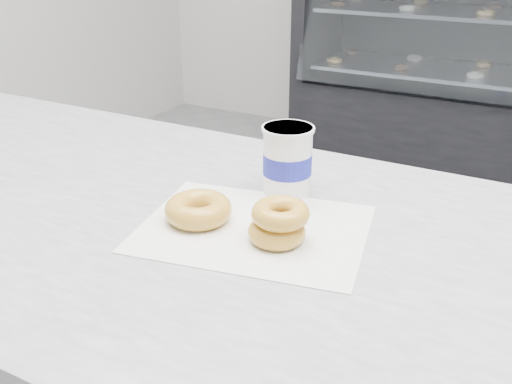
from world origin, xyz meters
TOP-DOWN VIEW (x-y plane):
  - wax_paper at (-0.18, -0.59)m, footprint 0.38×0.32m
  - donut_single at (-0.27, -0.60)m, footprint 0.13×0.13m
  - donut_stack at (-0.13, -0.60)m, footprint 0.11×0.11m
  - coffee_cup at (-0.19, -0.44)m, footprint 0.10×0.10m

SIDE VIEW (x-z plane):
  - wax_paper at x=-0.18m, z-range 0.90..0.90m
  - donut_single at x=-0.27m, z-range 0.90..0.94m
  - donut_stack at x=-0.13m, z-range 0.90..0.96m
  - coffee_cup at x=-0.19m, z-range 0.90..1.02m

